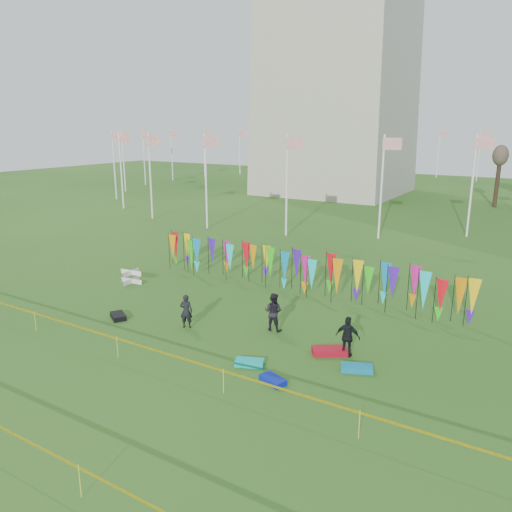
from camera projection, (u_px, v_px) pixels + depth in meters
The scene contains 13 objects.
ground at pixel (186, 351), 19.73m from camera, with size 160.00×160.00×0.00m, color #224F16.
flagpole_ring at pixel (335, 162), 65.35m from camera, with size 57.40×56.16×8.00m.
banner_row at pixel (296, 267), 26.59m from camera, with size 18.64×0.64×2.20m.
caution_tape_near at pixel (148, 349), 18.12m from camera, with size 26.00×0.02×0.90m.
box_kite at pixel (131, 277), 28.05m from camera, with size 0.71×0.71×0.79m.
person_left at pixel (186, 311), 21.85m from camera, with size 0.56×0.41×1.53m, color black.
person_mid at pixel (273, 312), 21.55m from camera, with size 0.82×0.51×1.69m, color black.
person_right at pixel (348, 337), 19.08m from camera, with size 0.95×0.54×1.63m, color black.
kite_bag_turquoise at pixel (249, 363), 18.54m from camera, with size 1.06×0.53×0.21m, color #0CBDC1.
kite_bag_blue at pixel (273, 380), 17.29m from camera, with size 0.95×0.50×0.20m, color #0A1EAE.
kite_bag_red at pixel (330, 351), 19.44m from camera, with size 1.37×0.63×0.25m, color #B50C1F.
kite_bag_black at pixel (118, 316), 23.03m from camera, with size 0.98×0.57×0.23m, color black.
kite_bag_teal at pixel (357, 368), 18.12m from camera, with size 1.13×0.54×0.22m, color #0C7DAC.
Camera 1 is at (11.87, -13.98, 8.66)m, focal length 35.00 mm.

